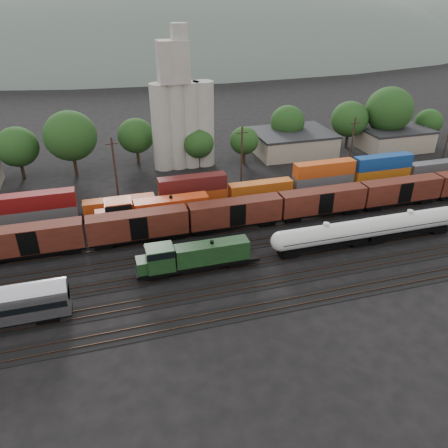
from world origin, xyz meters
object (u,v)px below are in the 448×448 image
object	(u,v)px
orange_locomotive	(151,211)
tank_car_a	(325,236)
green_locomotive	(191,257)
grain_silo	(182,115)

from	to	relation	value
orange_locomotive	tank_car_a	bearing A→B (deg)	-32.52
green_locomotive	tank_car_a	xyz separation A→B (m)	(20.15, -0.00, 0.08)
tank_car_a	orange_locomotive	size ratio (longest dim) A/B	0.84
tank_car_a	orange_locomotive	bearing A→B (deg)	147.48
grain_silo	orange_locomotive	bearing A→B (deg)	-112.51
tank_car_a	grain_silo	xyz separation A→B (m)	(-12.75, 41.00, 8.61)
tank_car_a	grain_silo	world-z (taller)	grain_silo
orange_locomotive	grain_silo	size ratio (longest dim) A/B	0.69
green_locomotive	grain_silo	world-z (taller)	grain_silo
tank_car_a	grain_silo	size ratio (longest dim) A/B	0.59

